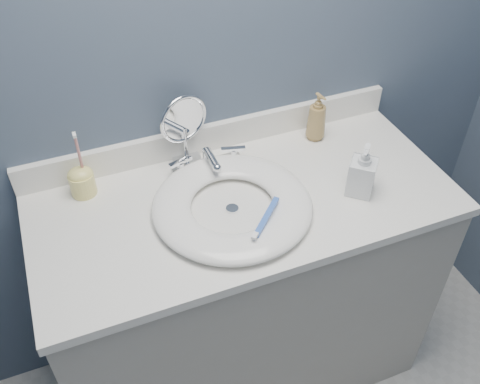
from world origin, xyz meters
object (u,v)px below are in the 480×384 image
makeup_mirror (184,127)px  soap_bottle_amber (317,117)px  soap_bottle_clear (363,170)px  toothbrush_holder (82,180)px

makeup_mirror → soap_bottle_amber: bearing=-20.2°
soap_bottle_clear → toothbrush_holder: (-0.75, 0.29, -0.03)m
makeup_mirror → soap_bottle_amber: (0.43, -0.04, -0.05)m
toothbrush_holder → soap_bottle_clear: bearing=-21.3°
makeup_mirror → soap_bottle_amber: 0.43m
soap_bottle_amber → soap_bottle_clear: 0.29m
soap_bottle_amber → makeup_mirror: bearing=164.7°
makeup_mirror → soap_bottle_amber: size_ratio=1.43×
soap_bottle_amber → toothbrush_holder: (-0.75, 0.01, -0.03)m
soap_bottle_clear → toothbrush_holder: bearing=-160.0°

